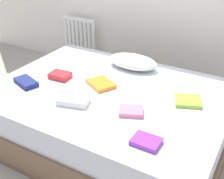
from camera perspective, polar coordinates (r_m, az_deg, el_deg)
ground_plane at (r=2.77m, az=-0.52°, el=-9.16°), size 8.00×8.00×0.00m
bed at (r=2.63m, az=-0.55°, el=-4.91°), size 2.00×1.50×0.50m
radiator at (r=4.05m, az=-6.31°, el=9.86°), size 0.49×0.04×0.55m
pillow at (r=2.89m, az=4.04°, el=5.40°), size 0.49×0.28×0.13m
textbook_pink at (r=2.19m, az=3.75°, el=-4.19°), size 0.22×0.20×0.03m
textbook_white at (r=2.31m, az=-7.54°, el=-2.19°), size 0.27×0.19×0.05m
textbook_navy at (r=2.68m, az=-16.31°, el=1.38°), size 0.26×0.20×0.04m
textbook_orange at (r=2.56m, az=-2.18°, el=1.12°), size 0.30×0.27×0.03m
textbook_lime at (r=2.39m, az=14.45°, el=-2.15°), size 0.26×0.25×0.03m
textbook_purple at (r=1.91m, az=6.64°, el=-9.95°), size 0.18×0.14×0.03m
textbook_red at (r=2.73m, az=-10.01°, el=2.69°), size 0.19×0.15×0.05m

